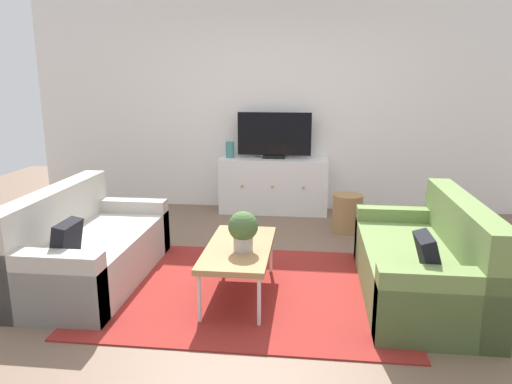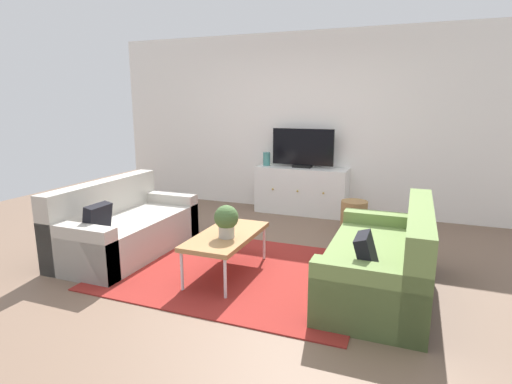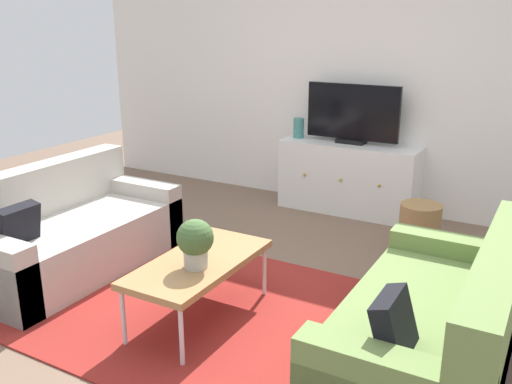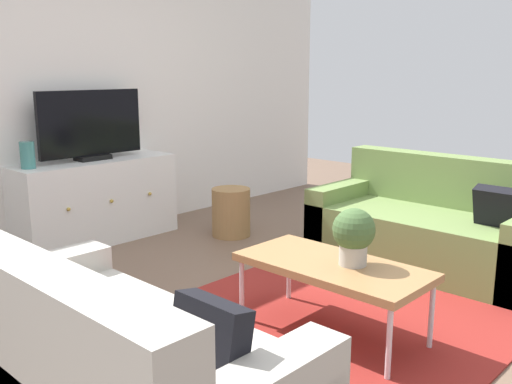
% 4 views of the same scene
% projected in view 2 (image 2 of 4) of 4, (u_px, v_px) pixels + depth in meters
% --- Properties ---
extents(ground_plane, '(10.00, 10.00, 0.00)m').
position_uv_depth(ground_plane, '(242.00, 266.00, 4.26)').
color(ground_plane, brown).
extents(wall_back, '(6.40, 0.12, 2.70)m').
position_uv_depth(wall_back, '(307.00, 124.00, 6.29)').
color(wall_back, white).
rests_on(wall_back, ground_plane).
extents(area_rug, '(2.50, 1.90, 0.01)m').
position_uv_depth(area_rug, '(237.00, 271.00, 4.12)').
color(area_rug, maroon).
rests_on(area_rug, ground_plane).
extents(couch_left_side, '(0.84, 1.68, 0.80)m').
position_uv_depth(couch_left_side, '(122.00, 229.00, 4.62)').
color(couch_left_side, '#B2ADA3').
rests_on(couch_left_side, ground_plane).
extents(couch_right_side, '(0.84, 1.68, 0.80)m').
position_uv_depth(couch_right_side, '(387.00, 264.00, 3.60)').
color(couch_right_side, olive).
rests_on(couch_right_side, ground_plane).
extents(coffee_table, '(0.51, 1.05, 0.42)m').
position_uv_depth(coffee_table, '(226.00, 237.00, 3.98)').
color(coffee_table, '#A37547').
rests_on(coffee_table, ground_plane).
extents(potted_plant, '(0.23, 0.23, 0.31)m').
position_uv_depth(potted_plant, '(226.00, 220.00, 3.83)').
color(potted_plant, '#B7B2A8').
rests_on(potted_plant, coffee_table).
extents(tv_console, '(1.38, 0.47, 0.71)m').
position_uv_depth(tv_console, '(301.00, 190.00, 6.25)').
color(tv_console, white).
rests_on(tv_console, ground_plane).
extents(flat_screen_tv, '(0.93, 0.16, 0.58)m').
position_uv_depth(flat_screen_tv, '(303.00, 148.00, 6.13)').
color(flat_screen_tv, black).
rests_on(flat_screen_tv, tv_console).
extents(glass_vase, '(0.11, 0.11, 0.21)m').
position_uv_depth(glass_vase, '(267.00, 159.00, 6.35)').
color(glass_vase, teal).
rests_on(glass_vase, tv_console).
extents(wicker_basket, '(0.34, 0.34, 0.43)m').
position_uv_depth(wicker_basket, '(354.00, 217.00, 5.30)').
color(wicker_basket, '#9E7547').
rests_on(wicker_basket, ground_plane).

